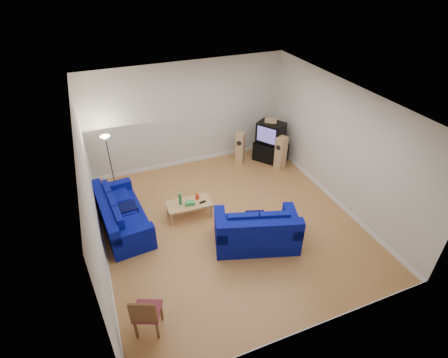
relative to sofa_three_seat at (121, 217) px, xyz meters
name	(u,v)px	position (x,y,z in m)	size (l,w,h in m)	color
room	(231,172)	(2.51, -0.87, 1.22)	(6.01, 6.51, 3.21)	brown
sofa_three_seat	(121,217)	(0.00, 0.00, 0.00)	(1.16, 2.31, 0.86)	#000564
sofa_loveseat	(257,232)	(2.80, -1.75, 0.04)	(2.11, 1.57, 0.94)	#000564
coffee_table	(189,205)	(1.67, -0.20, 0.03)	(1.14, 0.61, 0.41)	tan
bottle	(180,199)	(1.47, -0.16, 0.24)	(0.07, 0.07, 0.31)	#197233
tissue_box	(190,203)	(1.68, -0.27, 0.13)	(0.23, 0.12, 0.09)	green
red_canister	(197,197)	(1.92, -0.10, 0.15)	(0.10, 0.10, 0.14)	red
remote	(203,202)	(2.00, -0.30, 0.10)	(0.17, 0.05, 0.02)	black
tv_stand	(270,152)	(4.91, 1.52, -0.01)	(1.01, 0.56, 0.62)	black
av_receiver	(271,143)	(4.88, 1.48, 0.34)	(0.40, 0.33, 0.09)	black
television	(271,132)	(4.88, 1.54, 0.69)	(0.90, 0.96, 0.60)	black
centre_speaker	(271,121)	(4.86, 1.57, 1.06)	(0.35, 0.14, 0.12)	tan
speaker_left	(240,148)	(3.96, 1.77, 0.20)	(0.38, 0.39, 1.03)	tan
speaker_right	(281,153)	(4.96, 0.98, 0.21)	(0.39, 0.35, 1.07)	tan
floor_lamp	(107,146)	(0.06, 1.83, 1.03)	(0.28, 0.28, 1.63)	black
dining_chair	(146,313)	(0.03, -3.04, 0.22)	(0.61, 0.61, 0.97)	brown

